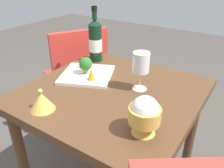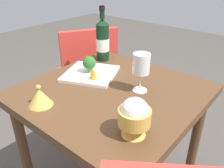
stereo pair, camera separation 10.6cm
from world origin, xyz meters
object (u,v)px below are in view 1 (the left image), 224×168
carrot_garnish_left (82,62)px  rice_bowl (145,115)px  rice_bowl_lid (42,101)px  chair_by_wall (78,71)px  carrot_garnish_right (91,74)px  broccoli_floret (86,64)px  wine_bottle (95,40)px  serving_plate (87,75)px  wine_glass (141,63)px

carrot_garnish_left → rice_bowl: bearing=-29.0°
rice_bowl_lid → carrot_garnish_left: rice_bowl_lid is taller
rice_bowl → carrot_garnish_left: (-0.51, 0.28, -0.02)m
chair_by_wall → carrot_garnish_left: chair_by_wall is taller
rice_bowl_lid → carrot_garnish_right: rice_bowl_lid is taller
chair_by_wall → broccoli_floret: chair_by_wall is taller
wine_bottle → rice_bowl: (0.54, -0.44, -0.05)m
carrot_garnish_right → carrot_garnish_left: bearing=146.8°
chair_by_wall → broccoli_floret: 0.56m
rice_bowl_lid → serving_plate: (-0.05, 0.34, -0.03)m
carrot_garnish_right → wine_glass: bearing=17.4°
rice_bowl_lid → carrot_garnish_left: bearing=106.3°
wine_glass → wine_bottle: bearing=155.4°
chair_by_wall → rice_bowl: (0.82, -0.58, 0.27)m
rice_bowl_lid → broccoli_floret: bearing=98.4°
rice_bowl → rice_bowl_lid: rice_bowl is taller
serving_plate → carrot_garnish_right: carrot_garnish_right is taller
broccoli_floret → carrot_garnish_left: size_ratio=1.25×
wine_glass → carrot_garnish_right: (-0.23, -0.07, -0.08)m
wine_bottle → carrot_garnish_right: wine_bottle is taller
wine_bottle → broccoli_floret: wine_bottle is taller
rice_bowl_lid → serving_plate: 0.34m
wine_bottle → carrot_garnish_left: (0.03, -0.16, -0.07)m
broccoli_floret → carrot_garnish_left: broccoli_floret is taller
chair_by_wall → carrot_garnish_right: (0.44, -0.38, 0.24)m
rice_bowl_lid → rice_bowl: bearing=13.2°
broccoli_floret → carrot_garnish_right: size_ratio=1.43×
wine_glass → carrot_garnish_right: bearing=-162.6°
wine_glass → carrot_garnish_left: 0.36m
rice_bowl → carrot_garnish_right: (-0.38, 0.20, -0.03)m
serving_plate → carrot_garnish_left: (-0.07, 0.04, 0.04)m
chair_by_wall → serving_plate: chair_by_wall is taller
wine_glass → broccoli_floret: bearing=-174.8°
broccoli_floret → carrot_garnish_right: broccoli_floret is taller
rice_bowl → serving_plate: size_ratio=0.43×
wine_bottle → serving_plate: 0.25m
rice_bowl → chair_by_wall: bearing=144.7°
wine_glass → serving_plate: size_ratio=0.54×
carrot_garnish_left → carrot_garnish_right: carrot_garnish_left is taller
rice_bowl → broccoli_floret: size_ratio=1.65×
rice_bowl → serving_plate: rice_bowl is taller
wine_bottle → chair_by_wall: bearing=154.0°
wine_bottle → serving_plate: size_ratio=0.95×
wine_glass → serving_plate: bearing=-174.9°
broccoli_floret → rice_bowl: bearing=-28.2°
rice_bowl_lid → serving_plate: bearing=97.6°
rice_bowl_lid → carrot_garnish_right: 0.29m
serving_plate → carrot_garnish_left: bearing=148.4°
wine_bottle → rice_bowl: wine_bottle is taller
broccoli_floret → chair_by_wall: bearing=137.4°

